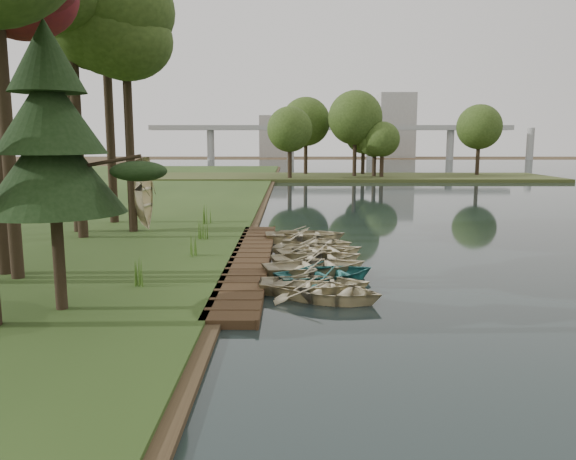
{
  "coord_description": "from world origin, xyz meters",
  "views": [
    {
      "loc": [
        0.02,
        -22.05,
        4.95
      ],
      "look_at": [
        -0.08,
        1.31,
        1.2
      ],
      "focal_mm": 35.0,
      "sensor_mm": 36.0,
      "label": 1
    }
  ],
  "objects_px": {
    "stored_rowboat": "(147,222)",
    "rowboat_2": "(327,272)",
    "rowboat_1": "(315,282)",
    "boardwalk": "(250,261)",
    "pine_tree": "(51,137)",
    "rowboat_0": "(326,288)"
  },
  "relations": [
    {
      "from": "rowboat_2",
      "to": "pine_tree",
      "type": "height_order",
      "value": "pine_tree"
    },
    {
      "from": "rowboat_1",
      "to": "stored_rowboat",
      "type": "height_order",
      "value": "stored_rowboat"
    },
    {
      "from": "boardwalk",
      "to": "pine_tree",
      "type": "xyz_separation_m",
      "value": [
        -4.76,
        -6.97,
        4.88
      ]
    },
    {
      "from": "boardwalk",
      "to": "rowboat_1",
      "type": "relative_size",
      "value": 4.46
    },
    {
      "from": "rowboat_1",
      "to": "rowboat_2",
      "type": "xyz_separation_m",
      "value": [
        0.47,
        1.35,
        0.0
      ]
    },
    {
      "from": "rowboat_0",
      "to": "pine_tree",
      "type": "height_order",
      "value": "pine_tree"
    },
    {
      "from": "rowboat_0",
      "to": "rowboat_2",
      "type": "xyz_separation_m",
      "value": [
        0.16,
        2.18,
        0.01
      ]
    },
    {
      "from": "rowboat_2",
      "to": "rowboat_1",
      "type": "bearing_deg",
      "value": 138.34
    },
    {
      "from": "stored_rowboat",
      "to": "boardwalk",
      "type": "bearing_deg",
      "value": -135.45
    },
    {
      "from": "rowboat_1",
      "to": "pine_tree",
      "type": "distance_m",
      "value": 8.91
    },
    {
      "from": "boardwalk",
      "to": "rowboat_2",
      "type": "bearing_deg",
      "value": -46.45
    },
    {
      "from": "stored_rowboat",
      "to": "pine_tree",
      "type": "distance_m",
      "value": 14.59
    },
    {
      "from": "rowboat_0",
      "to": "pine_tree",
      "type": "distance_m",
      "value": 8.97
    },
    {
      "from": "stored_rowboat",
      "to": "pine_tree",
      "type": "relative_size",
      "value": 0.49
    },
    {
      "from": "rowboat_1",
      "to": "pine_tree",
      "type": "height_order",
      "value": "pine_tree"
    },
    {
      "from": "stored_rowboat",
      "to": "rowboat_2",
      "type": "bearing_deg",
      "value": -134.45
    },
    {
      "from": "rowboat_0",
      "to": "stored_rowboat",
      "type": "relative_size",
      "value": 0.94
    },
    {
      "from": "pine_tree",
      "to": "rowboat_2",
      "type": "bearing_deg",
      "value": 27.21
    },
    {
      "from": "rowboat_2",
      "to": "rowboat_0",
      "type": "bearing_deg",
      "value": 153.59
    },
    {
      "from": "rowboat_1",
      "to": "pine_tree",
      "type": "xyz_separation_m",
      "value": [
        -7.17,
        -2.58,
        4.61
      ]
    },
    {
      "from": "boardwalk",
      "to": "rowboat_1",
      "type": "bearing_deg",
      "value": -61.19
    },
    {
      "from": "rowboat_2",
      "to": "stored_rowboat",
      "type": "xyz_separation_m",
      "value": [
        -8.78,
        9.96,
        0.27
      ]
    }
  ]
}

